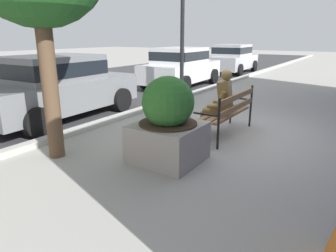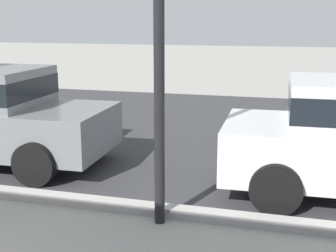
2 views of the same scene
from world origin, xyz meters
TOP-DOWN VIEW (x-y plane):
  - ground_plane at (0.00, 0.00)m, footprint 80.00×80.00m
  - street_surface at (0.00, 7.50)m, footprint 60.00×9.00m
  - curb_stone at (0.00, 2.90)m, footprint 60.00×0.20m
  - park_bench at (-0.15, 0.12)m, footprint 1.81×0.55m
  - bronze_statue_seated at (-0.26, 0.34)m, footprint 0.59×0.84m
  - concrete_planter at (-1.97, 0.45)m, footprint 1.05×1.05m
  - parked_car_grey at (-1.17, 4.20)m, footprint 4.16×2.03m
  - parked_car_white at (4.83, 4.20)m, footprint 4.16×2.03m
  - parked_car_silver at (10.46, 4.20)m, footprint 4.16×2.03m
  - lamp_post at (2.30, 2.69)m, footprint 0.32×0.32m

SIDE VIEW (x-z plane):
  - ground_plane at x=0.00m, z-range 0.00..0.00m
  - street_surface at x=0.00m, z-range 0.00..0.01m
  - curb_stone at x=0.00m, z-range 0.00..0.12m
  - park_bench at x=-0.15m, z-range 0.07..1.02m
  - concrete_planter at x=-1.97m, z-range -0.08..1.33m
  - bronze_statue_seated at x=-0.26m, z-range -0.02..1.35m
  - parked_car_grey at x=-1.17m, z-range 0.06..1.62m
  - parked_car_white at x=4.83m, z-range 0.06..1.62m
  - parked_car_silver at x=10.46m, z-range 0.06..1.62m
  - lamp_post at x=2.30m, z-range 0.60..4.50m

